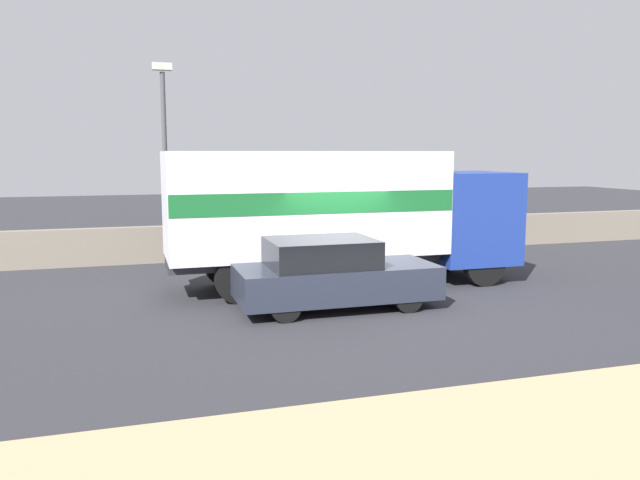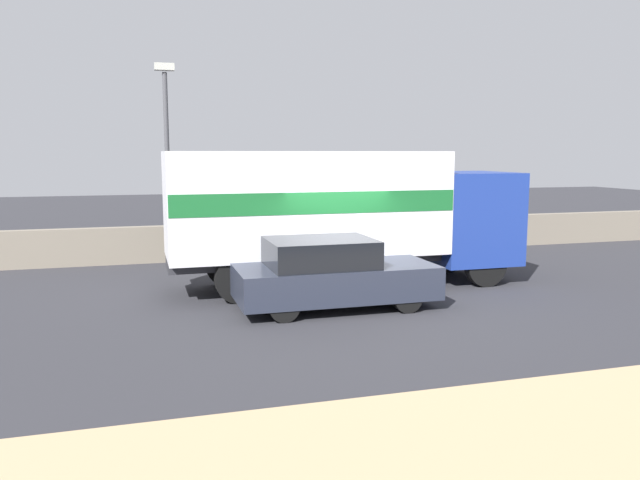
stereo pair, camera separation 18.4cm
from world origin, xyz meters
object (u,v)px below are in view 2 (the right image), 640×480
(street_lamp, at_px, (167,149))
(pedestrian, at_px, (505,232))
(box_truck, at_px, (339,209))
(car_hatchback, at_px, (331,274))

(street_lamp, distance_m, pedestrian, 10.95)
(box_truck, bearing_deg, car_hatchback, -112.05)
(car_hatchback, bearing_deg, box_truck, 67.95)
(box_truck, bearing_deg, street_lamp, 134.31)
(street_lamp, distance_m, box_truck, 5.87)
(box_truck, xyz_separation_m, pedestrian, (6.58, 2.79, -1.15))
(street_lamp, height_order, car_hatchback, street_lamp)
(box_truck, relative_size, pedestrian, 5.57)
(street_lamp, distance_m, car_hatchback, 7.41)
(street_lamp, bearing_deg, box_truck, -45.69)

